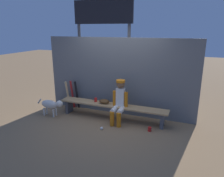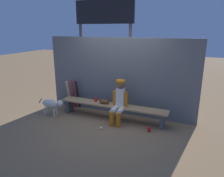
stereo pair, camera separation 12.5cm
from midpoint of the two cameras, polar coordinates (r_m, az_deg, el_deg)
ground_plane at (r=5.80m, az=0.62°, el=-8.31°), size 30.00×30.00×0.00m
chainlink_fence at (r=5.87m, az=2.37°, el=3.17°), size 4.33×0.03×2.17m
dugout_bench at (r=5.67m, az=0.63°, el=-5.17°), size 3.01×0.36×0.42m
player_seated at (r=5.40m, az=2.56°, el=-3.27°), size 0.41×0.55×1.13m
baseball_glove at (r=5.70m, az=-1.47°, el=-3.53°), size 0.28×0.20×0.12m
bat_aluminum_black at (r=6.50m, az=-8.79°, el=-1.64°), size 0.10×0.21×0.87m
bat_aluminum_red at (r=6.55m, az=-10.00°, el=-1.51°), size 0.08×0.20×0.89m
bat_wood_natural at (r=6.59m, az=-11.22°, el=-1.56°), size 0.07×0.23×0.86m
baseball at (r=5.22m, az=-2.33°, el=-10.76°), size 0.07×0.07×0.07m
cup_on_ground at (r=5.20m, az=10.76°, el=-10.95°), size 0.08×0.08×0.11m
cup_on_bench at (r=5.86m, az=-3.82°, el=-3.05°), size 0.08×0.08×0.11m
scoreboard at (r=7.07m, az=-1.12°, el=16.83°), size 2.30×0.27×3.53m
dog at (r=6.14m, az=-15.59°, el=-4.13°), size 0.84×0.20×0.49m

